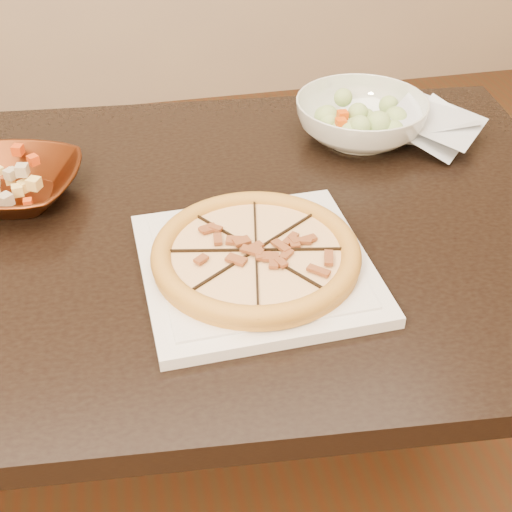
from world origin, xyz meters
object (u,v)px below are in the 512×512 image
at_px(salad_bowl, 361,119).
at_px(dining_table, 177,274).
at_px(pizza, 256,254).
at_px(plate, 256,267).
at_px(bronze_bowl, 13,185).

bearing_deg(salad_bowl, dining_table, -151.30).
distance_m(dining_table, pizza, 0.23).
distance_m(pizza, salad_bowl, 0.45).
bearing_deg(plate, dining_table, 124.37).
relative_size(dining_table, salad_bowl, 5.87).
height_order(bronze_bowl, salad_bowl, salad_bowl).
bearing_deg(dining_table, bronze_bowl, 152.89).
bearing_deg(salad_bowl, bronze_bowl, -172.55).
bearing_deg(plate, pizza, 143.14).
xyz_separation_m(plate, bronze_bowl, (-0.35, 0.28, 0.02)).
bearing_deg(salad_bowl, plate, -127.79).
height_order(pizza, bronze_bowl, bronze_bowl).
bearing_deg(dining_table, plate, -55.63).
distance_m(bronze_bowl, salad_bowl, 0.63).
xyz_separation_m(plate, pizza, (-0.00, 0.00, 0.02)).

